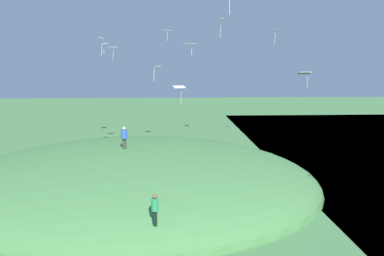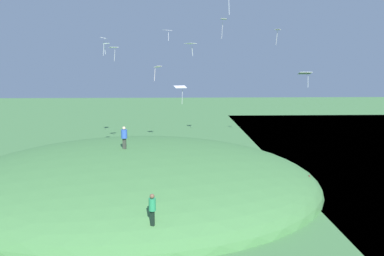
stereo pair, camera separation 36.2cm
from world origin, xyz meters
The scene contains 15 objects.
ground_plane centered at (0.00, 0.00, 0.00)m, with size 160.00×160.00×0.00m, color #497E46.
grass_hill centered at (7.71, 2.07, 0.00)m, with size 29.80×25.10×6.74m, color #467F43.
person_with_child centered at (8.29, 3.34, 4.43)m, with size 0.56×0.56×1.74m.
person_watching_kites centered at (5.49, 13.18, 2.58)m, with size 0.46×0.46×1.71m.
kite_0 centered at (5.97, -2.00, 9.45)m, with size 0.73×0.75×1.32m.
kite_2 centered at (5.23, -8.03, 13.18)m, with size 1.04×0.98×1.13m.
kite_3 centered at (2.99, -4.09, 11.64)m, with size 1.23×1.30×1.18m.
kite_4 centered at (12.58, -12.51, 12.59)m, with size 0.75×1.00×2.07m.
kite_5 centered at (-0.96, -11.59, 14.63)m, with size 0.76×1.01×2.19m.
kite_6 centered at (10.92, -8.81, 11.44)m, with size 1.09×0.99×1.47m.
kite_7 centered at (-7.12, -11.67, 13.44)m, with size 0.70×0.74×1.77m.
kite_8 centered at (3.94, -5.83, 7.49)m, with size 1.36×1.11×1.86m.
kite_9 centered at (11.07, -5.50, 11.68)m, with size 0.79×0.97×1.05m.
kite_10 centered at (-6.43, 0.43, 9.00)m, with size 1.04×0.72×1.28m.
mooring_post centered at (-5.91, 4.13, 0.67)m, with size 0.14×0.14×1.33m, color brown.
Camera 2 is at (4.09, 31.53, 9.74)m, focal length 35.01 mm.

